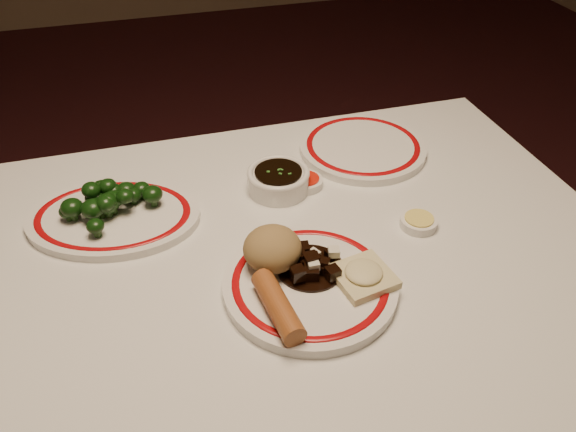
{
  "coord_description": "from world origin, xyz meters",
  "views": [
    {
      "loc": [
        -0.16,
        -0.62,
        1.37
      ],
      "look_at": [
        0.04,
        0.07,
        0.8
      ],
      "focal_mm": 35.0,
      "sensor_mm": 36.0,
      "label": 1
    }
  ],
  "objects_px": {
    "main_plate": "(310,284)",
    "broccoli_pile": "(107,200)",
    "dining_table": "(274,310)",
    "fried_wonton": "(363,275)",
    "broccoli_plate": "(114,217)",
    "rice_mound": "(272,249)",
    "soy_bowl": "(278,181)",
    "spring_roll": "(278,306)",
    "stirfry_heap": "(309,263)"
  },
  "relations": [
    {
      "from": "main_plate",
      "to": "broccoli_pile",
      "type": "xyz_separation_m",
      "value": [
        -0.28,
        0.26,
        0.03
      ]
    },
    {
      "from": "dining_table",
      "to": "main_plate",
      "type": "bearing_deg",
      "value": -51.18
    },
    {
      "from": "dining_table",
      "to": "fried_wonton",
      "type": "xyz_separation_m",
      "value": [
        0.12,
        -0.08,
        0.12
      ]
    },
    {
      "from": "dining_table",
      "to": "broccoli_plate",
      "type": "distance_m",
      "value": 0.32
    },
    {
      "from": "main_plate",
      "to": "broccoli_plate",
      "type": "relative_size",
      "value": 0.77
    },
    {
      "from": "main_plate",
      "to": "rice_mound",
      "type": "xyz_separation_m",
      "value": [
        -0.05,
        0.05,
        0.04
      ]
    },
    {
      "from": "dining_table",
      "to": "soy_bowl",
      "type": "xyz_separation_m",
      "value": [
        0.07,
        0.21,
        0.11
      ]
    },
    {
      "from": "spring_roll",
      "to": "broccoli_plate",
      "type": "xyz_separation_m",
      "value": [
        -0.21,
        0.3,
        -0.03
      ]
    },
    {
      "from": "broccoli_pile",
      "to": "rice_mound",
      "type": "bearing_deg",
      "value": -41.5
    },
    {
      "from": "rice_mound",
      "to": "spring_roll",
      "type": "distance_m",
      "value": 0.1
    },
    {
      "from": "broccoli_plate",
      "to": "broccoli_pile",
      "type": "relative_size",
      "value": 1.97
    },
    {
      "from": "broccoli_plate",
      "to": "broccoli_pile",
      "type": "xyz_separation_m",
      "value": [
        -0.01,
        0.01,
        0.03
      ]
    },
    {
      "from": "stirfry_heap",
      "to": "main_plate",
      "type": "bearing_deg",
      "value": -103.77
    },
    {
      "from": "fried_wonton",
      "to": "broccoli_pile",
      "type": "distance_m",
      "value": 0.46
    },
    {
      "from": "rice_mound",
      "to": "fried_wonton",
      "type": "relative_size",
      "value": 0.93
    },
    {
      "from": "broccoli_plate",
      "to": "main_plate",
      "type": "bearing_deg",
      "value": -42.21
    },
    {
      "from": "dining_table",
      "to": "stirfry_heap",
      "type": "bearing_deg",
      "value": -30.98
    },
    {
      "from": "fried_wonton",
      "to": "broccoli_plate",
      "type": "distance_m",
      "value": 0.45
    },
    {
      "from": "rice_mound",
      "to": "fried_wonton",
      "type": "height_order",
      "value": "rice_mound"
    },
    {
      "from": "stirfry_heap",
      "to": "broccoli_plate",
      "type": "distance_m",
      "value": 0.36
    },
    {
      "from": "fried_wonton",
      "to": "stirfry_heap",
      "type": "height_order",
      "value": "stirfry_heap"
    },
    {
      "from": "broccoli_pile",
      "to": "spring_roll",
      "type": "bearing_deg",
      "value": -54.85
    },
    {
      "from": "main_plate",
      "to": "rice_mound",
      "type": "bearing_deg",
      "value": 132.27
    },
    {
      "from": "dining_table",
      "to": "rice_mound",
      "type": "relative_size",
      "value": 13.34
    },
    {
      "from": "rice_mound",
      "to": "stirfry_heap",
      "type": "relative_size",
      "value": 0.87
    },
    {
      "from": "fried_wonton",
      "to": "dining_table",
      "type": "bearing_deg",
      "value": 147.96
    },
    {
      "from": "spring_roll",
      "to": "broccoli_plate",
      "type": "bearing_deg",
      "value": 118.2
    },
    {
      "from": "main_plate",
      "to": "soy_bowl",
      "type": "height_order",
      "value": "soy_bowl"
    },
    {
      "from": "rice_mound",
      "to": "stirfry_heap",
      "type": "distance_m",
      "value": 0.06
    },
    {
      "from": "dining_table",
      "to": "broccoli_plate",
      "type": "height_order",
      "value": "broccoli_plate"
    },
    {
      "from": "dining_table",
      "to": "stirfry_heap",
      "type": "height_order",
      "value": "stirfry_heap"
    },
    {
      "from": "dining_table",
      "to": "spring_roll",
      "type": "relative_size",
      "value": 9.71
    },
    {
      "from": "fried_wonton",
      "to": "soy_bowl",
      "type": "height_order",
      "value": "same"
    },
    {
      "from": "stirfry_heap",
      "to": "rice_mound",
      "type": "bearing_deg",
      "value": 153.9
    },
    {
      "from": "dining_table",
      "to": "main_plate",
      "type": "relative_size",
      "value": 4.52
    },
    {
      "from": "spring_roll",
      "to": "fried_wonton",
      "type": "distance_m",
      "value": 0.14
    },
    {
      "from": "spring_roll",
      "to": "broccoli_pile",
      "type": "distance_m",
      "value": 0.38
    },
    {
      "from": "dining_table",
      "to": "main_plate",
      "type": "height_order",
      "value": "main_plate"
    },
    {
      "from": "dining_table",
      "to": "rice_mound",
      "type": "distance_m",
      "value": 0.14
    },
    {
      "from": "fried_wonton",
      "to": "stirfry_heap",
      "type": "distance_m",
      "value": 0.08
    },
    {
      "from": "rice_mound",
      "to": "spring_roll",
      "type": "xyz_separation_m",
      "value": [
        -0.02,
        -0.1,
        -0.02
      ]
    },
    {
      "from": "broccoli_pile",
      "to": "main_plate",
      "type": "bearing_deg",
      "value": -42.58
    },
    {
      "from": "rice_mound",
      "to": "fried_wonton",
      "type": "bearing_deg",
      "value": -30.07
    },
    {
      "from": "main_plate",
      "to": "soy_bowl",
      "type": "distance_m",
      "value": 0.26
    },
    {
      "from": "spring_roll",
      "to": "broccoli_plate",
      "type": "height_order",
      "value": "spring_roll"
    },
    {
      "from": "dining_table",
      "to": "fried_wonton",
      "type": "bearing_deg",
      "value": -32.04
    },
    {
      "from": "dining_table",
      "to": "spring_roll",
      "type": "xyz_separation_m",
      "value": [
        -0.02,
        -0.11,
        0.13
      ]
    },
    {
      "from": "dining_table",
      "to": "fried_wonton",
      "type": "distance_m",
      "value": 0.19
    },
    {
      "from": "dining_table",
      "to": "stirfry_heap",
      "type": "relative_size",
      "value": 11.56
    },
    {
      "from": "rice_mound",
      "to": "main_plate",
      "type": "bearing_deg",
      "value": -47.73
    }
  ]
}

